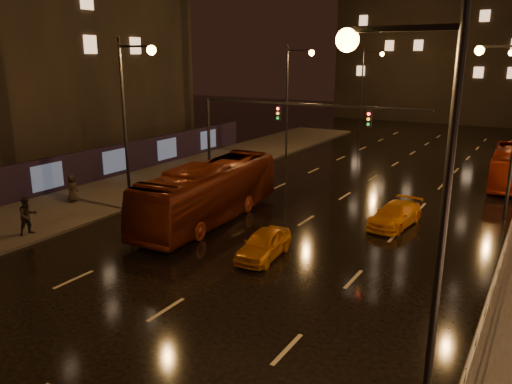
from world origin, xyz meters
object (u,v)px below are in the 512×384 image
bus_red (209,192)px  pedestrian_c (72,188)px  bus_curb (510,166)px  pedestrian_b (28,216)px  taxi_far (395,215)px  taxi_near (264,244)px

bus_red → pedestrian_c: (-9.28, -1.80, -0.61)m
bus_curb → pedestrian_b: 31.94m
pedestrian_b → pedestrian_c: 5.96m
bus_red → pedestrian_c: size_ratio=6.73×
pedestrian_b → pedestrian_c: pedestrian_b is taller
taxi_far → pedestrian_b: 19.30m
bus_red → taxi_near: size_ratio=3.08×
bus_red → pedestrian_b: size_ratio=5.90×
taxi_near → pedestrian_b: size_ratio=1.92×
bus_red → taxi_near: (5.34, -3.17, -0.98)m
bus_red → bus_curb: bearing=47.7°
taxi_far → pedestrian_c: 19.56m
bus_curb → taxi_far: bus_curb is taller
taxi_near → pedestrian_c: bearing=169.4°
taxi_far → bus_red: bearing=-148.0°
bus_curb → pedestrian_c: (-23.02, -19.66, -0.31)m
pedestrian_b → pedestrian_c: bearing=39.9°
pedestrian_c → taxi_near: bearing=-114.4°
taxi_near → pedestrian_b: 12.29m
bus_red → taxi_far: bearing=20.4°
bus_red → pedestrian_c: bearing=-173.7°
bus_curb → taxi_near: size_ratio=2.51×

